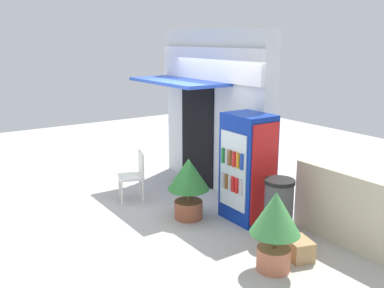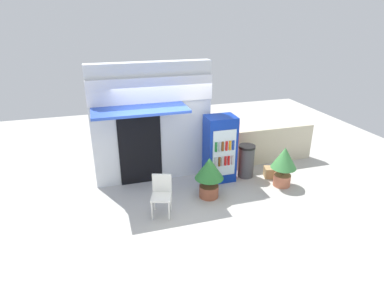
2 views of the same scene
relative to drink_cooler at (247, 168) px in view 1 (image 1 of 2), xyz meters
name	(u,v)px [view 1 (image 1 of 2)]	position (x,y,z in m)	size (l,w,h in m)	color
ground	(162,204)	(-1.31, -0.82, -0.87)	(16.00, 16.00, 0.00)	beige
storefront_building	(213,108)	(-1.65, 0.55, 0.70)	(2.99, 1.27, 3.04)	silver
drink_cooler	(247,168)	(0.00, 0.00, 0.00)	(0.77, 0.64, 1.73)	#0C2D9E
plastic_chair	(135,173)	(-1.77, -1.10, -0.35)	(0.53, 0.54, 0.89)	white
potted_plant_near_shop	(188,181)	(-0.56, -0.75, -0.24)	(0.68, 0.68, 1.01)	#995138
potted_plant_curbside	(275,222)	(1.41, -0.77, -0.22)	(0.64, 0.64, 1.04)	#BC6B4C
trash_bin	(279,208)	(0.74, -0.03, -0.42)	(0.44, 0.44, 0.88)	#47474C
stone_boundary_wall	(372,218)	(1.86, 0.58, -0.34)	(2.54, 0.22, 1.06)	beige
cardboard_box	(299,249)	(1.39, -0.29, -0.73)	(0.39, 0.29, 0.27)	tan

